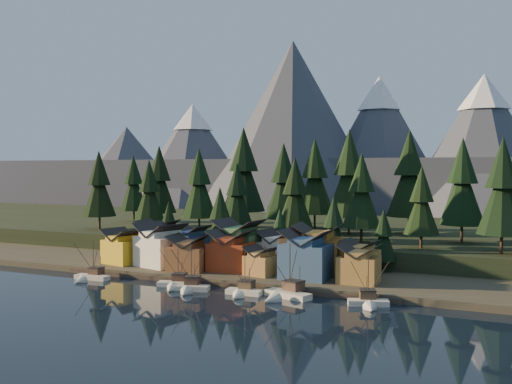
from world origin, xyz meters
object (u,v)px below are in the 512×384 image
at_px(boat_0, 89,272).
at_px(house_back_0, 157,239).
at_px(boat_4, 242,285).
at_px(house_front_1, 161,244).
at_px(house_front_0, 123,245).
at_px(boat_2, 176,279).
at_px(boat_5, 284,287).
at_px(house_back_1, 191,242).
at_px(boat_3, 190,281).
at_px(boat_6, 369,295).

distance_m(boat_0, house_back_0, 24.92).
height_order(boat_4, house_front_1, house_front_1).
bearing_deg(house_front_1, house_front_0, -162.64).
relative_size(boat_2, house_back_0, 0.97).
relative_size(boat_5, house_back_1, 1.28).
height_order(boat_3, house_back_0, house_back_0).
bearing_deg(house_back_0, house_front_0, -116.91).
xyz_separation_m(boat_0, house_front_0, (-1.86, 14.76, 4.16)).
relative_size(boat_4, house_back_1, 1.08).
bearing_deg(boat_5, boat_4, -157.23).
relative_size(boat_2, boat_6, 0.97).
height_order(boat_6, house_front_1, house_front_1).
relative_size(house_front_1, house_back_0, 1.21).
bearing_deg(house_front_1, boat_3, -26.76).
height_order(boat_6, house_front_0, house_front_0).
distance_m(boat_3, house_front_0, 32.74).
relative_size(boat_4, house_front_0, 0.98).
height_order(house_back_0, house_back_1, house_back_0).
xyz_separation_m(boat_0, house_back_0, (1.86, 24.35, 4.95)).
height_order(boat_3, boat_4, boat_3).
xyz_separation_m(boat_4, house_back_1, (-26.49, 24.09, 4.31)).
height_order(boat_2, house_back_0, house_back_0).
bearing_deg(house_back_1, house_front_1, -105.31).
relative_size(boat_3, boat_6, 1.03).
distance_m(boat_3, boat_6, 36.81).
bearing_deg(house_back_1, house_back_0, -176.42).
relative_size(boat_4, house_front_1, 0.81).
bearing_deg(house_front_1, boat_4, -11.53).
bearing_deg(house_back_1, boat_5, -32.15).
height_order(boat_0, boat_2, boat_0).
relative_size(house_front_0, house_front_1, 0.83).
xyz_separation_m(boat_3, boat_5, (20.25, 2.04, 0.18)).
bearing_deg(house_back_0, house_back_1, -3.47).
distance_m(boat_4, boat_5, 8.75).
bearing_deg(house_front_1, house_back_1, 88.24).
bearing_deg(boat_2, boat_0, 168.96).
relative_size(boat_3, house_front_1, 0.84).
xyz_separation_m(house_front_1, house_back_1, (2.85, 9.51, -0.68)).
xyz_separation_m(boat_0, boat_6, (63.51, 1.96, 0.17)).
relative_size(boat_6, house_front_0, 1.00).
distance_m(boat_4, house_front_0, 42.78).
distance_m(boat_4, house_back_1, 36.06).
bearing_deg(boat_0, boat_3, -3.62).
bearing_deg(house_front_0, boat_4, -6.96).
relative_size(boat_2, house_front_0, 0.97).
relative_size(boat_0, house_back_1, 1.07).
height_order(boat_4, boat_5, boat_5).
relative_size(boat_2, boat_3, 0.95).
bearing_deg(boat_6, boat_2, 161.22).
bearing_deg(house_front_0, boat_2, -16.46).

